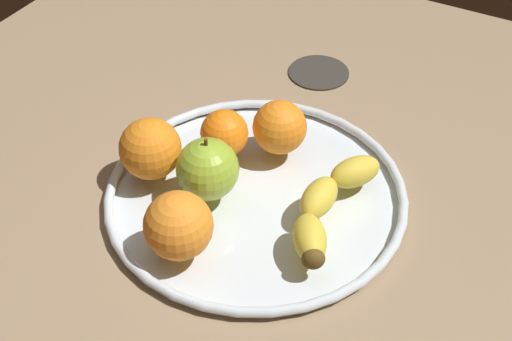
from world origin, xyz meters
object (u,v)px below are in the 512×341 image
at_px(banana, 328,204).
at_px(orange_back_right, 224,133).
at_px(orange_front_left, 280,127).
at_px(ambient_coaster, 319,72).
at_px(apple, 208,169).
at_px(orange_front_right, 178,226).
at_px(fruit_bowl, 256,193).
at_px(orange_center, 150,149).

xyz_separation_m(banana, orange_back_right, (-0.04, -0.16, 0.01)).
xyz_separation_m(orange_front_left, ambient_coaster, (-0.21, -0.04, -0.05)).
height_order(banana, apple, apple).
xyz_separation_m(orange_back_right, ambient_coaster, (-0.25, 0.02, -0.05)).
bearing_deg(orange_front_left, orange_back_right, -55.51).
bearing_deg(ambient_coaster, orange_front_left, 10.24).
height_order(apple, orange_back_right, apple).
height_order(orange_front_right, orange_front_left, orange_front_right).
relative_size(banana, orange_front_left, 2.91).
bearing_deg(orange_front_left, apple, -17.88).
relative_size(apple, ambient_coaster, 0.90).
height_order(orange_front_left, ambient_coaster, orange_front_left).
bearing_deg(fruit_bowl, orange_center, -74.26).
xyz_separation_m(fruit_bowl, orange_front_left, (-0.08, -0.01, 0.04)).
bearing_deg(ambient_coaster, orange_front_right, 2.88).
bearing_deg(orange_back_right, fruit_bowl, 59.03).
height_order(apple, orange_front_right, apple).
bearing_deg(apple, ambient_coaster, -179.99).
bearing_deg(orange_front_left, fruit_bowl, 7.21).
xyz_separation_m(apple, orange_front_right, (0.09, 0.02, 0.00)).
relative_size(orange_back_right, orange_center, 0.80).
relative_size(apple, orange_back_right, 1.36).
bearing_deg(apple, orange_front_left, 162.12).
bearing_deg(orange_center, banana, 99.37).
relative_size(fruit_bowl, ambient_coaster, 4.00).
distance_m(orange_center, ambient_coaster, 0.34).
distance_m(fruit_bowl, orange_center, 0.14).
height_order(fruit_bowl, orange_center, orange_center).
distance_m(fruit_bowl, apple, 0.07).
height_order(banana, orange_front_left, orange_front_left).
bearing_deg(orange_back_right, banana, 76.14).
bearing_deg(orange_back_right, ambient_coaster, 175.00).
bearing_deg(apple, orange_back_right, -163.91).
distance_m(orange_front_right, orange_back_right, 0.17).
xyz_separation_m(banana, apple, (0.03, -0.14, 0.02)).
relative_size(apple, orange_front_right, 1.08).
relative_size(fruit_bowl, orange_front_right, 4.81).
relative_size(orange_front_right, ambient_coaster, 0.83).
bearing_deg(banana, orange_center, -79.81).
bearing_deg(banana, ambient_coaster, -152.64).
xyz_separation_m(banana, orange_center, (0.04, -0.22, 0.02)).
relative_size(fruit_bowl, orange_center, 4.83).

